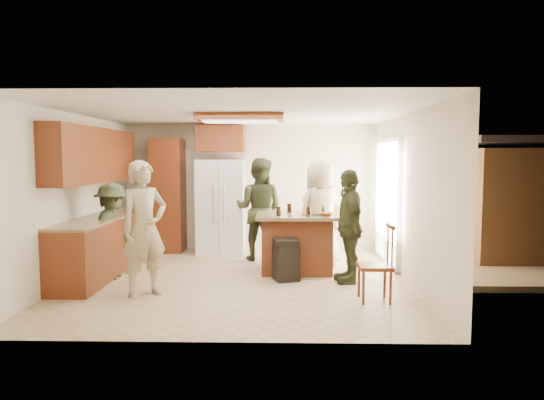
{
  "coord_description": "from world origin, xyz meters",
  "views": [
    {
      "loc": [
        0.64,
        -7.18,
        1.84
      ],
      "look_at": [
        0.47,
        0.68,
        1.15
      ],
      "focal_mm": 32.0,
      "sensor_mm": 36.0,
      "label": 1
    }
  ],
  "objects_px": {
    "person_behind_right": "(321,214)",
    "trash_bin": "(286,259)",
    "spindle_chair": "(376,266)",
    "person_side_right": "(349,226)",
    "person_counter": "(113,231)",
    "kitchen_island": "(297,242)",
    "person_behind_left": "(259,209)",
    "refrigerator": "(221,206)",
    "person_front_left": "(144,229)"
  },
  "relations": [
    {
      "from": "person_counter",
      "to": "person_side_right",
      "type": "bearing_deg",
      "value": -89.14
    },
    {
      "from": "refrigerator",
      "to": "spindle_chair",
      "type": "bearing_deg",
      "value": -53.0
    },
    {
      "from": "person_front_left",
      "to": "person_counter",
      "type": "xyz_separation_m",
      "value": [
        -0.75,
        0.91,
        -0.17
      ]
    },
    {
      "from": "person_behind_right",
      "to": "person_counter",
      "type": "height_order",
      "value": "person_behind_right"
    },
    {
      "from": "person_behind_right",
      "to": "kitchen_island",
      "type": "xyz_separation_m",
      "value": [
        -0.41,
        -0.34,
        -0.43
      ]
    },
    {
      "from": "person_behind_right",
      "to": "refrigerator",
      "type": "xyz_separation_m",
      "value": [
        -1.83,
        1.2,
        -0.0
      ]
    },
    {
      "from": "kitchen_island",
      "to": "refrigerator",
      "type": "bearing_deg",
      "value": 132.6
    },
    {
      "from": "person_side_right",
      "to": "refrigerator",
      "type": "bearing_deg",
      "value": -141.16
    },
    {
      "from": "person_side_right",
      "to": "kitchen_island",
      "type": "bearing_deg",
      "value": -137.27
    },
    {
      "from": "person_side_right",
      "to": "refrigerator",
      "type": "height_order",
      "value": "refrigerator"
    },
    {
      "from": "person_side_right",
      "to": "trash_bin",
      "type": "height_order",
      "value": "person_side_right"
    },
    {
      "from": "person_behind_right",
      "to": "spindle_chair",
      "type": "bearing_deg",
      "value": 73.2
    },
    {
      "from": "person_front_left",
      "to": "person_behind_right",
      "type": "height_order",
      "value": "same"
    },
    {
      "from": "refrigerator",
      "to": "kitchen_island",
      "type": "xyz_separation_m",
      "value": [
        1.42,
        -1.54,
        -0.43
      ]
    },
    {
      "from": "kitchen_island",
      "to": "trash_bin",
      "type": "bearing_deg",
      "value": -106.04
    },
    {
      "from": "person_behind_right",
      "to": "person_side_right",
      "type": "xyz_separation_m",
      "value": [
        0.34,
        -1.01,
        -0.07
      ]
    },
    {
      "from": "person_behind_right",
      "to": "refrigerator",
      "type": "height_order",
      "value": "person_behind_right"
    },
    {
      "from": "person_behind_left",
      "to": "person_side_right",
      "type": "xyz_separation_m",
      "value": [
        1.4,
        -1.54,
        -0.08
      ]
    },
    {
      "from": "person_front_left",
      "to": "kitchen_island",
      "type": "distance_m",
      "value": 2.55
    },
    {
      "from": "spindle_chair",
      "to": "person_counter",
      "type": "bearing_deg",
      "value": 163.8
    },
    {
      "from": "person_behind_left",
      "to": "person_counter",
      "type": "relative_size",
      "value": 1.26
    },
    {
      "from": "person_behind_left",
      "to": "spindle_chair",
      "type": "distance_m",
      "value": 3.02
    },
    {
      "from": "spindle_chair",
      "to": "person_side_right",
      "type": "bearing_deg",
      "value": 103.13
    },
    {
      "from": "spindle_chair",
      "to": "refrigerator",
      "type": "bearing_deg",
      "value": 127.0
    },
    {
      "from": "person_front_left",
      "to": "person_side_right",
      "type": "xyz_separation_m",
      "value": [
        2.81,
        0.78,
        -0.07
      ]
    },
    {
      "from": "spindle_chair",
      "to": "kitchen_island",
      "type": "bearing_deg",
      "value": 120.84
    },
    {
      "from": "refrigerator",
      "to": "kitchen_island",
      "type": "relative_size",
      "value": 1.41
    },
    {
      "from": "person_front_left",
      "to": "trash_bin",
      "type": "height_order",
      "value": "person_front_left"
    },
    {
      "from": "kitchen_island",
      "to": "person_counter",
      "type": "bearing_deg",
      "value": -169.25
    },
    {
      "from": "spindle_chair",
      "to": "trash_bin",
      "type": "bearing_deg",
      "value": 138.1
    },
    {
      "from": "trash_bin",
      "to": "person_behind_right",
      "type": "bearing_deg",
      "value": 58.08
    },
    {
      "from": "person_behind_right",
      "to": "person_counter",
      "type": "relative_size",
      "value": 1.24
    },
    {
      "from": "person_side_right",
      "to": "person_counter",
      "type": "xyz_separation_m",
      "value": [
        -3.56,
        0.13,
        -0.11
      ]
    },
    {
      "from": "person_front_left",
      "to": "kitchen_island",
      "type": "relative_size",
      "value": 1.41
    },
    {
      "from": "person_front_left",
      "to": "person_side_right",
      "type": "relative_size",
      "value": 1.08
    },
    {
      "from": "person_counter",
      "to": "refrigerator",
      "type": "xyz_separation_m",
      "value": [
        1.4,
        2.07,
        0.17
      ]
    },
    {
      "from": "kitchen_island",
      "to": "person_behind_left",
      "type": "bearing_deg",
      "value": 126.6
    },
    {
      "from": "person_behind_right",
      "to": "person_behind_left",
      "type": "bearing_deg",
      "value": -59.36
    },
    {
      "from": "person_front_left",
      "to": "person_side_right",
      "type": "bearing_deg",
      "value": -30.04
    },
    {
      "from": "person_behind_left",
      "to": "refrigerator",
      "type": "distance_m",
      "value": 1.02
    },
    {
      "from": "person_front_left",
      "to": "spindle_chair",
      "type": "height_order",
      "value": "person_front_left"
    },
    {
      "from": "person_front_left",
      "to": "refrigerator",
      "type": "relative_size",
      "value": 1.0
    },
    {
      "from": "person_behind_right",
      "to": "person_counter",
      "type": "distance_m",
      "value": 3.35
    },
    {
      "from": "person_behind_right",
      "to": "trash_bin",
      "type": "xyz_separation_m",
      "value": [
        -0.59,
        -0.94,
        -0.58
      ]
    },
    {
      "from": "person_front_left",
      "to": "person_behind_left",
      "type": "xyz_separation_m",
      "value": [
        1.41,
        2.32,
        0.02
      ]
    },
    {
      "from": "person_behind_left",
      "to": "refrigerator",
      "type": "height_order",
      "value": "person_behind_left"
    },
    {
      "from": "person_side_right",
      "to": "person_counter",
      "type": "relative_size",
      "value": 1.14
    },
    {
      "from": "person_behind_left",
      "to": "trash_bin",
      "type": "bearing_deg",
      "value": 122.63
    },
    {
      "from": "person_side_right",
      "to": "spindle_chair",
      "type": "height_order",
      "value": "person_side_right"
    },
    {
      "from": "person_counter",
      "to": "refrigerator",
      "type": "bearing_deg",
      "value": -30.93
    }
  ]
}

